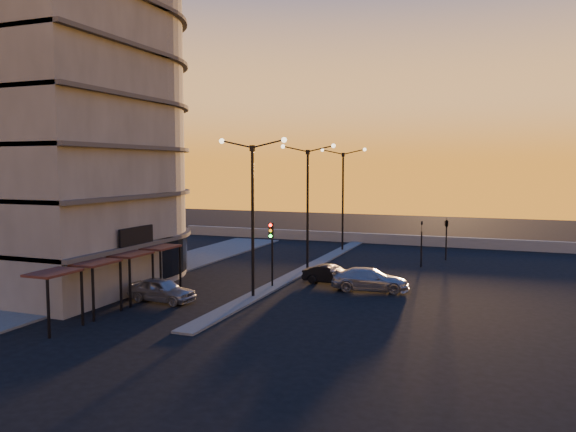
# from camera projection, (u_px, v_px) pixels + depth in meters

# --- Properties ---
(ground) EXTENTS (120.00, 120.00, 0.00)m
(ground) POSITION_uv_depth(u_px,v_px,m) (253.00, 298.00, 33.60)
(ground) COLOR black
(ground) RESTS_ON ground
(sidewalk_west) EXTENTS (5.00, 40.00, 0.12)m
(sidewalk_west) POSITION_uv_depth(u_px,v_px,m) (145.00, 273.00, 41.06)
(sidewalk_west) COLOR #494946
(sidewalk_west) RESTS_ON ground
(median) EXTENTS (1.20, 36.00, 0.12)m
(median) POSITION_uv_depth(u_px,v_px,m) (307.00, 268.00, 42.89)
(median) COLOR #494946
(median) RESTS_ON ground
(parapet) EXTENTS (44.00, 0.50, 1.00)m
(parapet) POSITION_uv_depth(u_px,v_px,m) (377.00, 239.00, 57.02)
(parapet) COLOR slate
(parapet) RESTS_ON ground
(building) EXTENTS (14.35, 17.08, 25.00)m
(building) POSITION_uv_depth(u_px,v_px,m) (62.00, 105.00, 37.56)
(building) COLOR #646058
(building) RESTS_ON ground
(streetlamp_near) EXTENTS (4.32, 0.32, 9.51)m
(streetlamp_near) POSITION_uv_depth(u_px,v_px,m) (253.00, 205.00, 33.10)
(streetlamp_near) COLOR black
(streetlamp_near) RESTS_ON ground
(streetlamp_mid) EXTENTS (4.32, 0.32, 9.51)m
(streetlamp_mid) POSITION_uv_depth(u_px,v_px,m) (308.00, 196.00, 42.40)
(streetlamp_mid) COLOR black
(streetlamp_mid) RESTS_ON ground
(streetlamp_far) EXTENTS (4.32, 0.32, 9.51)m
(streetlamp_far) POSITION_uv_depth(u_px,v_px,m) (343.00, 191.00, 51.70)
(streetlamp_far) COLOR black
(streetlamp_far) RESTS_ON ground
(traffic_light_main) EXTENTS (0.28, 0.44, 4.25)m
(traffic_light_main) POSITION_uv_depth(u_px,v_px,m) (271.00, 244.00, 36.01)
(traffic_light_main) COLOR black
(traffic_light_main) RESTS_ON ground
(signal_east_a) EXTENTS (0.13, 0.16, 3.60)m
(signal_east_a) POSITION_uv_depth(u_px,v_px,m) (421.00, 243.00, 43.60)
(signal_east_a) COLOR black
(signal_east_a) RESTS_ON ground
(signal_east_b) EXTENTS (0.42, 1.99, 3.60)m
(signal_east_b) POSITION_uv_depth(u_px,v_px,m) (447.00, 223.00, 46.68)
(signal_east_b) COLOR black
(signal_east_b) RESTS_ON ground
(car_hatchback) EXTENTS (4.22, 1.95, 1.40)m
(car_hatchback) POSITION_uv_depth(u_px,v_px,m) (162.00, 290.00, 32.55)
(car_hatchback) COLOR gray
(car_hatchback) RESTS_ON ground
(car_sedan) EXTENTS (3.82, 1.52, 1.24)m
(car_sedan) POSITION_uv_depth(u_px,v_px,m) (331.00, 275.00, 37.53)
(car_sedan) COLOR black
(car_sedan) RESTS_ON ground
(car_wagon) EXTENTS (5.11, 2.62, 1.42)m
(car_wagon) POSITION_uv_depth(u_px,v_px,m) (370.00, 280.00, 35.43)
(car_wagon) COLOR gray
(car_wagon) RESTS_ON ground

